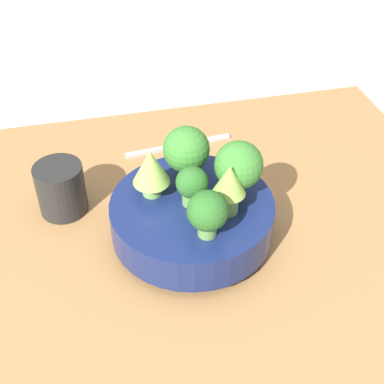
{
  "coord_description": "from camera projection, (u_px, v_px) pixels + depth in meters",
  "views": [
    {
      "loc": [
        0.14,
        0.52,
        0.61
      ],
      "look_at": [
        0.01,
        -0.04,
        0.13
      ],
      "focal_mm": 50.0,
      "sensor_mm": 36.0,
      "label": 1
    }
  ],
  "objects": [
    {
      "name": "broccoli_floret_back",
      "position": [
        205.0,
        213.0,
        0.68
      ],
      "size": [
        0.05,
        0.05,
        0.07
      ],
      "color": "#609347",
      "rests_on": "bowl"
    },
    {
      "name": "romanesco_piece_near",
      "position": [
        151.0,
        169.0,
        0.75
      ],
      "size": [
        0.05,
        0.05,
        0.08
      ],
      "color": "#7AB256",
      "rests_on": "bowl"
    },
    {
      "name": "fork",
      "position": [
        179.0,
        146.0,
        0.98
      ],
      "size": [
        0.2,
        0.03,
        0.01
      ],
      "color": "#B2B2B7",
      "rests_on": "table"
    },
    {
      "name": "ground_plane",
      "position": [
        201.0,
        273.0,
        0.8
      ],
      "size": [
        6.0,
        6.0,
        0.0
      ],
      "primitive_type": "plane",
      "color": "#ADA89E"
    },
    {
      "name": "broccoli_floret_center",
      "position": [
        192.0,
        185.0,
        0.74
      ],
      "size": [
        0.05,
        0.05,
        0.06
      ],
      "color": "#609347",
      "rests_on": "bowl"
    },
    {
      "name": "broccoli_floret_front",
      "position": [
        189.0,
        150.0,
        0.77
      ],
      "size": [
        0.07,
        0.07,
        0.09
      ],
      "color": "#6BA34C",
      "rests_on": "bowl"
    },
    {
      "name": "bowl",
      "position": [
        192.0,
        218.0,
        0.78
      ],
      "size": [
        0.24,
        0.24,
        0.07
      ],
      "color": "navy",
      "rests_on": "table"
    },
    {
      "name": "table",
      "position": [
        201.0,
        264.0,
        0.79
      ],
      "size": [
        0.9,
        0.82,
        0.04
      ],
      "color": "#9E7042",
      "rests_on": "ground_plane"
    },
    {
      "name": "broccoli_floret_left",
      "position": [
        239.0,
        166.0,
        0.74
      ],
      "size": [
        0.07,
        0.07,
        0.09
      ],
      "color": "#7AB256",
      "rests_on": "bowl"
    },
    {
      "name": "romanesco_piece_far",
      "position": [
        229.0,
        185.0,
        0.71
      ],
      "size": [
        0.05,
        0.05,
        0.08
      ],
      "color": "#609347",
      "rests_on": "bowl"
    },
    {
      "name": "cup",
      "position": [
        61.0,
        189.0,
        0.83
      ],
      "size": [
        0.08,
        0.08,
        0.08
      ],
      "color": "black",
      "rests_on": "table"
    }
  ]
}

